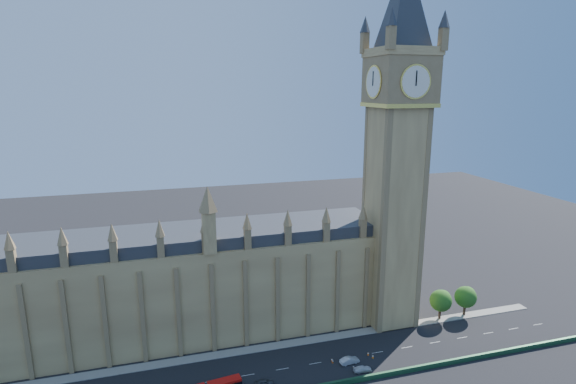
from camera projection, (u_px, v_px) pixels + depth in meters
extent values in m
plane|color=black|center=(265.00, 372.00, 101.41)|extent=(400.00, 400.00, 0.00)
cube|color=olive|center=(148.00, 293.00, 112.47)|extent=(120.00, 20.00, 25.00)
cube|color=#2D3035|center=(144.00, 240.00, 109.28)|extent=(120.00, 18.00, 3.00)
cube|color=olive|center=(392.00, 219.00, 118.10)|extent=(12.00, 12.00, 58.00)
cube|color=olive|center=(400.00, 82.00, 110.14)|extent=(14.00, 14.00, 12.00)
cylinder|color=silver|center=(416.00, 82.00, 103.44)|extent=(7.20, 0.30, 7.20)
cube|color=olive|center=(402.00, 52.00, 108.54)|extent=(14.50, 14.50, 2.00)
cube|color=gray|center=(256.00, 349.00, 110.29)|extent=(160.00, 3.00, 0.16)
cylinder|color=#382619|center=(440.00, 312.00, 124.25)|extent=(0.70, 0.70, 4.00)
sphere|color=#1E5416|center=(441.00, 301.00, 123.46)|extent=(6.00, 6.00, 6.00)
sphere|color=#1E5416|center=(443.00, 298.00, 123.81)|extent=(4.38, 4.38, 4.38)
cylinder|color=#382619|center=(464.00, 308.00, 126.40)|extent=(0.70, 0.70, 4.00)
sphere|color=#1E5416|center=(466.00, 297.00, 125.60)|extent=(6.00, 6.00, 6.00)
sphere|color=#1E5416|center=(468.00, 294.00, 125.96)|extent=(4.38, 4.38, 4.38)
cube|color=black|center=(225.00, 384.00, 94.65)|extent=(7.33, 3.13, 1.00)
cylinder|color=black|center=(233.00, 384.00, 96.77)|extent=(0.91, 0.37, 0.88)
imported|color=#3A3D41|center=(264.00, 382.00, 96.75)|extent=(4.18, 1.95, 1.38)
imported|color=#B4B7BD|center=(350.00, 360.00, 104.43)|extent=(4.78, 2.08, 1.53)
imported|color=silver|center=(363.00, 369.00, 101.51)|extent=(4.30, 1.89, 1.23)
cube|color=black|center=(332.00, 361.00, 105.45)|extent=(0.39, 0.39, 0.04)
cone|color=#DE4A0B|center=(332.00, 360.00, 105.38)|extent=(0.43, 0.43, 0.67)
cylinder|color=white|center=(332.00, 359.00, 105.36)|extent=(0.32, 0.32, 0.11)
cube|color=black|center=(368.00, 355.00, 107.78)|extent=(0.45, 0.45, 0.04)
cone|color=#FF610D|center=(368.00, 354.00, 107.70)|extent=(0.49, 0.49, 0.77)
cylinder|color=white|center=(368.00, 353.00, 107.68)|extent=(0.37, 0.37, 0.13)
cube|color=black|center=(333.00, 363.00, 104.80)|extent=(0.40, 0.40, 0.04)
cone|color=#E15A0B|center=(333.00, 361.00, 104.73)|extent=(0.44, 0.44, 0.69)
cylinder|color=white|center=(333.00, 361.00, 104.71)|extent=(0.34, 0.34, 0.12)
cube|color=black|center=(373.00, 358.00, 106.64)|extent=(0.53, 0.53, 0.04)
cone|color=orange|center=(373.00, 357.00, 106.56)|extent=(0.58, 0.58, 0.78)
cylinder|color=white|center=(373.00, 356.00, 106.53)|extent=(0.38, 0.38, 0.13)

